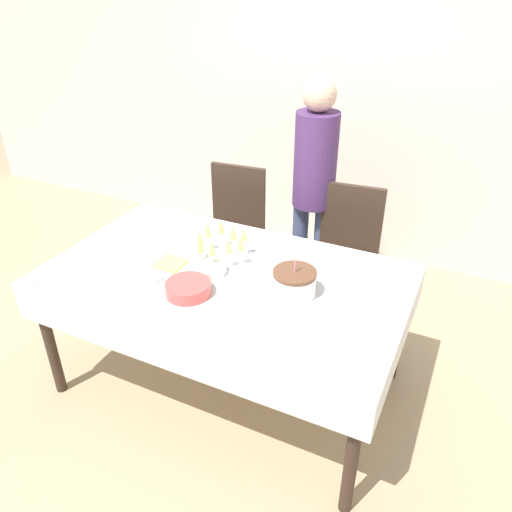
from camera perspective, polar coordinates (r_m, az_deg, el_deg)
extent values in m
plane|color=tan|center=(3.10, -3.09, -14.17)|extent=(12.00, 12.00, 0.00)
cube|color=silver|center=(4.10, 10.02, 18.27)|extent=(8.00, 0.05, 2.70)
cube|color=white|center=(2.63, -3.54, -2.35)|extent=(1.85, 1.08, 0.03)
cube|color=white|center=(2.68, -3.48, -3.97)|extent=(1.88, 1.11, 0.21)
cylinder|color=#38281E|center=(3.03, -22.55, -8.89)|extent=(0.06, 0.06, 0.74)
cylinder|color=#38281E|center=(2.32, 10.93, -21.40)|extent=(0.06, 0.06, 0.74)
cylinder|color=#38281E|center=(3.59, -11.79, -0.55)|extent=(0.06, 0.06, 0.74)
cylinder|color=#38281E|center=(3.01, 16.06, -7.85)|extent=(0.06, 0.06, 0.74)
cube|color=#38281E|center=(3.55, -3.15, 1.36)|extent=(0.45, 0.45, 0.04)
cube|color=#38281E|center=(3.59, -2.02, 6.52)|extent=(0.40, 0.07, 0.50)
cylinder|color=#38281E|center=(3.47, -1.53, -3.95)|extent=(0.04, 0.04, 0.44)
cylinder|color=#38281E|center=(3.61, -6.82, -2.76)|extent=(0.04, 0.04, 0.44)
cylinder|color=#38281E|center=(3.75, 0.58, -1.07)|extent=(0.04, 0.04, 0.44)
cylinder|color=#38281E|center=(3.88, -4.40, -0.07)|extent=(0.04, 0.04, 0.44)
cube|color=#38281E|center=(3.28, 9.75, -1.70)|extent=(0.45, 0.45, 0.04)
cube|color=#38281E|center=(3.32, 10.85, 3.92)|extent=(0.40, 0.07, 0.50)
cylinder|color=#38281E|center=(3.25, 11.83, -7.43)|extent=(0.04, 0.04, 0.44)
cylinder|color=#38281E|center=(3.30, 5.66, -6.20)|extent=(0.04, 0.04, 0.44)
cylinder|color=#38281E|center=(3.54, 12.88, -4.06)|extent=(0.04, 0.04, 0.44)
cylinder|color=#38281E|center=(3.59, 7.23, -2.99)|extent=(0.04, 0.04, 0.44)
cylinder|color=white|center=(2.44, 4.40, -3.24)|extent=(0.21, 0.21, 0.11)
cylinder|color=brown|center=(2.41, 4.46, -1.96)|extent=(0.21, 0.21, 0.02)
cylinder|color=pink|center=(2.39, 4.50, -1.17)|extent=(0.01, 0.01, 0.06)
sphere|color=#F9CC4C|center=(2.37, 4.53, -0.39)|extent=(0.01, 0.01, 0.01)
cylinder|color=silver|center=(2.75, -3.91, -0.40)|extent=(0.37, 0.37, 0.01)
cylinder|color=silver|center=(2.69, -1.78, -0.92)|extent=(0.05, 0.05, 0.00)
cylinder|color=silver|center=(2.67, -1.79, -0.10)|extent=(0.01, 0.01, 0.08)
cone|color=#E0CC72|center=(2.63, -1.82, 1.50)|extent=(0.04, 0.04, 0.08)
cylinder|color=silver|center=(2.78, -1.35, 0.21)|extent=(0.05, 0.05, 0.00)
cylinder|color=silver|center=(2.76, -1.36, 1.01)|extent=(0.01, 0.01, 0.08)
cone|color=#E0CC72|center=(2.72, -1.38, 2.58)|extent=(0.04, 0.04, 0.08)
cylinder|color=silver|center=(2.81, -2.61, 0.47)|extent=(0.05, 0.05, 0.00)
cylinder|color=silver|center=(2.78, -2.63, 1.27)|extent=(0.01, 0.01, 0.08)
cone|color=#E0CC72|center=(2.74, -2.67, 2.82)|extent=(0.04, 0.04, 0.08)
cylinder|color=silver|center=(2.87, -3.97, 1.14)|extent=(0.05, 0.05, 0.00)
cylinder|color=silver|center=(2.85, -4.00, 1.93)|extent=(0.01, 0.01, 0.08)
cone|color=#E0CC72|center=(2.81, -4.06, 3.45)|extent=(0.04, 0.04, 0.08)
cylinder|color=silver|center=(2.84, -5.45, 0.73)|extent=(0.05, 0.05, 0.00)
cylinder|color=silver|center=(2.82, -5.50, 1.51)|extent=(0.01, 0.01, 0.08)
cone|color=#E0CC72|center=(2.78, -5.58, 3.05)|extent=(0.04, 0.04, 0.08)
cylinder|color=silver|center=(2.76, -6.29, -0.24)|extent=(0.05, 0.05, 0.00)
cylinder|color=silver|center=(2.74, -6.34, 0.56)|extent=(0.01, 0.01, 0.08)
cone|color=#E0CC72|center=(2.70, -6.44, 2.13)|extent=(0.04, 0.04, 0.08)
cylinder|color=silver|center=(2.69, -6.30, -1.13)|extent=(0.05, 0.05, 0.00)
cylinder|color=silver|center=(2.67, -6.35, -0.31)|extent=(0.01, 0.01, 0.08)
cone|color=#E0CC72|center=(2.62, -6.46, 1.29)|extent=(0.04, 0.04, 0.08)
cylinder|color=silver|center=(2.66, -4.95, -1.44)|extent=(0.05, 0.05, 0.00)
cylinder|color=silver|center=(2.64, -4.99, -0.62)|extent=(0.01, 0.01, 0.08)
cone|color=#E0CC72|center=(2.59, -5.08, 0.99)|extent=(0.04, 0.04, 0.08)
cylinder|color=silver|center=(2.67, -3.09, -1.24)|extent=(0.05, 0.05, 0.00)
cylinder|color=silver|center=(2.65, -3.11, -0.42)|extent=(0.01, 0.01, 0.08)
cone|color=#E0CC72|center=(2.60, -3.16, 1.19)|extent=(0.04, 0.04, 0.08)
cylinder|color=#CC4C47|center=(2.49, -7.72, -4.22)|extent=(0.22, 0.22, 0.01)
cylinder|color=#CC4C47|center=(2.48, -7.74, -4.08)|extent=(0.22, 0.22, 0.01)
cylinder|color=#CC4C47|center=(2.48, -7.75, -3.95)|extent=(0.22, 0.22, 0.01)
cylinder|color=#CC4C47|center=(2.48, -7.76, -3.82)|extent=(0.22, 0.22, 0.01)
cylinder|color=#CC4C47|center=(2.47, -7.77, -3.68)|extent=(0.22, 0.22, 0.01)
cylinder|color=#CC4C47|center=(2.47, -7.78, -3.55)|extent=(0.22, 0.22, 0.01)
cylinder|color=#CC4C47|center=(2.46, -7.79, -3.41)|extent=(0.22, 0.22, 0.01)
cylinder|color=#CC4C47|center=(2.46, -7.80, -3.28)|extent=(0.22, 0.22, 0.01)
cylinder|color=#CC4C47|center=(2.46, -7.81, -3.14)|extent=(0.22, 0.22, 0.01)
cylinder|color=silver|center=(2.63, -5.28, -1.91)|extent=(0.18, 0.18, 0.01)
cylinder|color=silver|center=(2.63, -5.29, -1.78)|extent=(0.18, 0.18, 0.01)
cylinder|color=silver|center=(2.63, -5.30, -1.65)|extent=(0.18, 0.18, 0.01)
cylinder|color=silver|center=(2.62, -5.31, -1.52)|extent=(0.18, 0.18, 0.01)
cylinder|color=silver|center=(2.62, -5.31, -1.39)|extent=(0.18, 0.18, 0.01)
cylinder|color=silver|center=(2.62, -5.32, -1.26)|extent=(0.18, 0.18, 0.01)
cylinder|color=silver|center=(2.61, -5.33, -1.13)|extent=(0.18, 0.18, 0.01)
cube|color=silver|center=(2.30, 3.67, -7.19)|extent=(0.29, 0.10, 0.00)
cube|color=silver|center=(2.65, -12.18, -2.09)|extent=(0.18, 0.10, 0.02)
cube|color=#E0D166|center=(2.74, -9.76, -0.82)|extent=(0.15, 0.15, 0.01)
cylinder|color=#3F4C72|center=(3.61, 4.96, 0.53)|extent=(0.11, 0.11, 0.78)
cylinder|color=#3F4C72|center=(3.56, 7.36, -0.02)|extent=(0.11, 0.11, 0.78)
cylinder|color=#4C2D60|center=(3.29, 6.82, 10.82)|extent=(0.28, 0.28, 0.62)
sphere|color=#D8B293|center=(3.18, 7.28, 17.85)|extent=(0.21, 0.21, 0.21)
cube|color=#4CA5D8|center=(3.77, -20.64, -4.27)|extent=(0.22, 0.13, 0.31)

